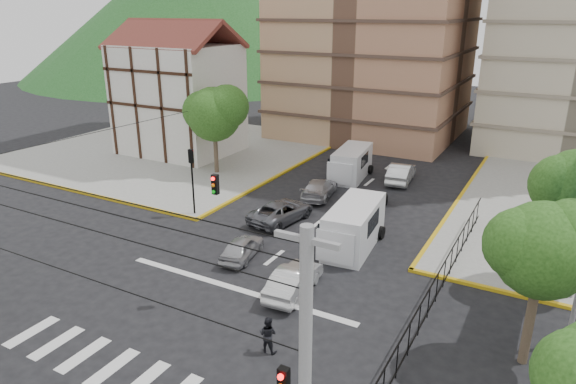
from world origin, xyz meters
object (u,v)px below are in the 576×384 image
Objects in this scene: car_white_front_right at (294,280)px; car_silver_front_left at (242,247)px; van_right_lane at (352,228)px; van_left_lane at (351,164)px; pedestrian_crosswalk at (268,334)px; traffic_light_nw at (192,171)px.

car_silver_front_left is at bearing -28.48° from car_white_front_right.
van_right_lane is 1.62× the size of car_silver_front_left.
car_silver_front_left is (0.15, -16.01, -0.57)m from van_left_lane.
traffic_light_nw is at bearing -43.71° from pedestrian_crosswalk.
traffic_light_nw is 12.14m from car_white_front_right.
van_right_lane reaches higher than van_left_lane.
car_silver_front_left is 0.86× the size of car_white_front_right.
van_left_lane is 3.59× the size of pedestrian_crosswalk.
van_left_lane is 1.34× the size of car_white_front_right.
car_white_front_right is (4.28, -1.92, 0.08)m from car_silver_front_left.
traffic_light_nw is 0.78× the size of van_left_lane.
car_white_front_right is 4.63m from pedestrian_crosswalk.
car_white_front_right is at bearing -101.11° from van_right_lane.
van_right_lane is at bearing -74.55° from van_left_lane.
car_white_front_right is at bearing -83.36° from van_left_lane.
car_white_front_right is (4.43, -17.93, -0.49)m from van_left_lane.
car_white_front_right is at bearing -77.90° from pedestrian_crosswalk.
van_left_lane reaches higher than car_white_front_right.
car_white_front_right is at bearing -27.89° from traffic_light_nw.
pedestrian_crosswalk is (11.74, -10.03, -2.33)m from traffic_light_nw.
van_right_lane is 1.04× the size of van_left_lane.
car_white_front_right is at bearing 145.98° from car_silver_front_left.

